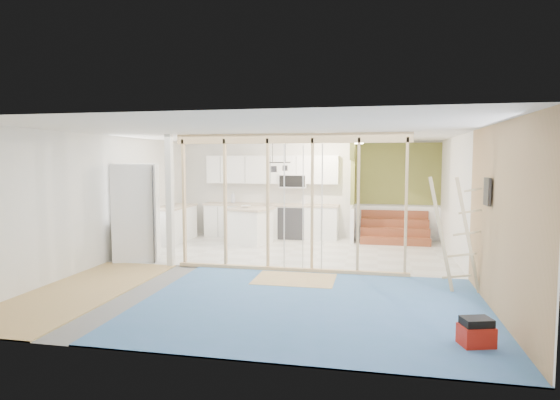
% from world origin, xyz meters
% --- Properties ---
extents(room, '(7.01, 8.01, 2.61)m').
position_xyz_m(room, '(0.00, 0.00, 1.30)').
color(room, slate).
rests_on(room, ground).
extents(floor_overlays, '(7.00, 8.00, 0.03)m').
position_xyz_m(floor_overlays, '(0.07, 0.06, 0.01)').
color(floor_overlays, silver).
rests_on(floor_overlays, room).
extents(stud_frame, '(4.66, 0.14, 2.60)m').
position_xyz_m(stud_frame, '(-0.22, -0.00, 1.58)').
color(stud_frame, tan).
rests_on(stud_frame, room).
extents(base_cabinets, '(4.45, 2.24, 0.93)m').
position_xyz_m(base_cabinets, '(-1.61, 3.36, 0.47)').
color(base_cabinets, white).
rests_on(base_cabinets, room).
extents(upper_cabinets, '(3.60, 0.41, 0.85)m').
position_xyz_m(upper_cabinets, '(-0.84, 3.82, 1.82)').
color(upper_cabinets, white).
rests_on(upper_cabinets, room).
extents(green_partition, '(2.25, 1.51, 2.60)m').
position_xyz_m(green_partition, '(2.04, 3.66, 0.94)').
color(green_partition, olive).
rests_on(green_partition, room).
extents(pot_rack, '(0.52, 0.52, 0.72)m').
position_xyz_m(pot_rack, '(-0.31, 1.89, 2.00)').
color(pot_rack, black).
rests_on(pot_rack, room).
extents(sheathing_panel, '(0.02, 4.00, 2.60)m').
position_xyz_m(sheathing_panel, '(3.48, -2.00, 1.30)').
color(sheathing_panel, tan).
rests_on(sheathing_panel, room).
extents(electrical_panel, '(0.04, 0.30, 0.40)m').
position_xyz_m(electrical_panel, '(3.43, -1.40, 1.65)').
color(electrical_panel, '#37373C').
rests_on(electrical_panel, room).
extents(ceiling_light, '(0.32, 0.32, 0.08)m').
position_xyz_m(ceiling_light, '(1.40, 3.00, 2.54)').
color(ceiling_light, '#FFEABF').
rests_on(ceiling_light, room).
extents(fridge, '(1.14, 1.10, 2.02)m').
position_xyz_m(fridge, '(-3.06, 0.45, 1.01)').
color(fridge, white).
rests_on(fridge, room).
extents(island, '(1.16, 1.16, 0.92)m').
position_xyz_m(island, '(-1.19, 2.68, 0.46)').
color(island, white).
rests_on(island, room).
extents(bowl, '(0.28, 0.28, 0.06)m').
position_xyz_m(bowl, '(-1.30, 2.65, 0.95)').
color(bowl, silver).
rests_on(bowl, island).
extents(soap_bottle_a, '(0.14, 0.14, 0.32)m').
position_xyz_m(soap_bottle_a, '(-1.98, 3.77, 1.09)').
color(soap_bottle_a, silver).
rests_on(soap_bottle_a, base_cabinets).
extents(soap_bottle_b, '(0.09, 0.10, 0.17)m').
position_xyz_m(soap_bottle_b, '(-0.01, 3.78, 1.02)').
color(soap_bottle_b, silver).
rests_on(soap_bottle_b, base_cabinets).
extents(toolbox, '(0.42, 0.36, 0.34)m').
position_xyz_m(toolbox, '(3.00, -3.09, 0.16)').
color(toolbox, '#AD1B10').
rests_on(toolbox, room).
extents(ladder, '(0.97, 0.16, 1.82)m').
position_xyz_m(ladder, '(3.15, -0.80, 0.93)').
color(ladder, tan).
rests_on(ladder, room).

